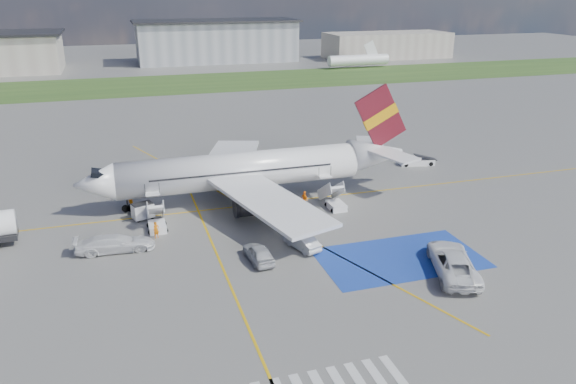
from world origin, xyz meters
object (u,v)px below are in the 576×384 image
belt_loader (417,162)px  car_silver_a (259,253)px  gpu_cart (143,212)px  van_white_b (114,241)px  van_white_a (453,258)px  airliner (253,169)px  car_silver_b (302,242)px

belt_loader → car_silver_a: size_ratio=1.13×
gpu_cart → van_white_b: size_ratio=0.45×
van_white_a → van_white_b: size_ratio=1.27×
airliner → car_silver_a: bearing=-102.5°
gpu_cart → van_white_b: (-2.88, -6.78, 0.24)m
car_silver_b → van_white_a: size_ratio=0.61×
airliner → gpu_cart: airliner is taller
gpu_cart → van_white_a: van_white_a is taller
van_white_a → airliner: bearing=-42.2°
belt_loader → van_white_a: 29.67m
car_silver_b → van_white_a: van_white_a is taller
airliner → gpu_cart: 12.63m
belt_loader → airliner: bearing=-155.6°
belt_loader → van_white_b: van_white_b is taller
van_white_b → gpu_cart: bearing=-19.5°
van_white_b → airliner: bearing=-54.8°
airliner → car_silver_b: bearing=-85.7°
car_silver_b → van_white_b: size_ratio=0.78×
gpu_cart → car_silver_a: bearing=-73.1°
car_silver_a → van_white_a: bearing=150.5°
gpu_cart → belt_loader: 36.53m
belt_loader → van_white_b: 41.26m
van_white_b → belt_loader: bearing=-65.5°
belt_loader → van_white_a: bearing=-103.1°
belt_loader → car_silver_b: size_ratio=1.23×
car_silver_a → car_silver_b: bearing=-170.2°
van_white_a → belt_loader: bearing=-94.3°
airliner → car_silver_a: (-3.31, -14.86, -2.64)m
car_silver_b → van_white_a: bearing=125.1°
car_silver_b → airliner: bearing=-103.7°
gpu_cart → van_white_a: (23.50, -19.02, 0.47)m
airliner → van_white_a: size_ratio=5.61×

